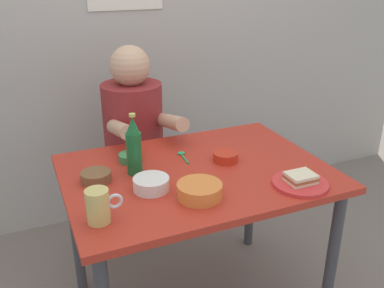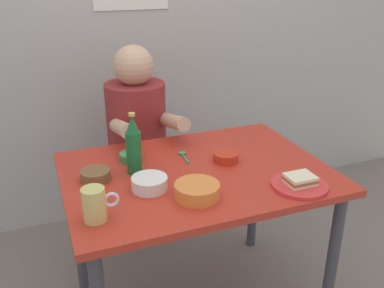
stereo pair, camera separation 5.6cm
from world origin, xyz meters
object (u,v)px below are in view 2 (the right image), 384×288
Objects in this scene: person_seated at (137,121)px; sauce_bowl_chili at (226,157)px; stool at (140,188)px; sandwich at (300,179)px; plate_orange at (299,185)px; beer_bottle at (134,146)px; dining_table at (196,189)px; beer_mug at (95,204)px.

sauce_bowl_chili is at bearing -66.75° from person_seated.
stool is 4.09× the size of sandwich.
plate_orange is at bearing -65.08° from person_seated.
sauce_bowl_chili is at bearing -5.44° from beer_bottle.
sandwich reaches higher than dining_table.
sauce_bowl_chili is (0.15, 0.03, 0.12)m from dining_table.
beer_bottle is (-0.15, -0.55, 0.09)m from person_seated.
beer_bottle is at bearing 174.56° from sauce_bowl_chili.
plate_orange is 1.75× the size of beer_mug.
person_seated is at bearing 114.92° from sandwich.
stool is 3.57× the size of beer_mug.
person_seated is at bearing 98.93° from dining_table.
sandwich reaches higher than stool.
beer_bottle is at bearing 54.95° from beer_mug.
beer_bottle is (-0.25, 0.07, 0.21)m from dining_table.
person_seated is at bearing 74.69° from beer_bottle.
beer_mug reaches higher than sauce_bowl_chili.
sandwich is at bearing -65.08° from person_seated.
plate_orange is (0.32, -0.28, 0.10)m from dining_table.
dining_table is 0.45m from sandwich.
person_seated is 5.71× the size of beer_mug.
person_seated is at bearing 66.97° from beer_mug.
sandwich is at bearing -4.00° from beer_mug.
dining_table is at bearing 138.76° from sandwich.
sauce_bowl_chili is (0.25, -0.60, 0.41)m from stool.
dining_table is at bearing 26.43° from beer_mug.
dining_table reaches higher than stool.
sandwich is at bearing -62.11° from sauce_bowl_chili.
dining_table is 0.70m from stool.
beer_bottle reaches higher than sauce_bowl_chili.
beer_mug is 0.48× the size of beer_bottle.
person_seated reaches higher than stool.
plate_orange is 0.78m from beer_mug.
person_seated is at bearing -90.00° from stool.
stool is 0.63× the size of person_seated.
beer_bottle is 2.38× the size of sauce_bowl_chili.
beer_bottle reaches higher than plate_orange.
person_seated reaches higher than plate_orange.
stool is 1.72× the size of beer_bottle.
beer_mug is at bearing 176.00° from sandwich.
beer_mug reaches higher than dining_table.
dining_table is at bearing -81.22° from stool.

